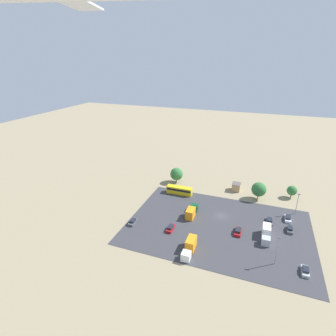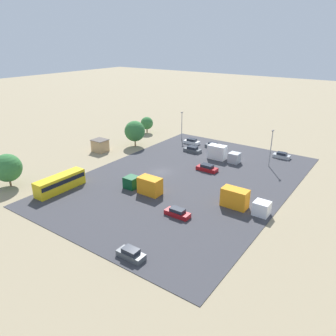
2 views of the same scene
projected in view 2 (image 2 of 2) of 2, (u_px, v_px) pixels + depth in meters
name	position (u px, v px, depth m)	size (l,w,h in m)	color
ground_plane	(161.00, 172.00, 72.46)	(400.00, 400.00, 0.00)	gray
parking_lot_surface	(187.00, 179.00, 68.86)	(57.85, 39.99, 0.08)	#38383D
shed_building	(100.00, 145.00, 85.29)	(3.39, 3.82, 3.17)	tan
bus	(60.00, 182.00, 63.30)	(10.35, 2.62, 3.03)	gold
parked_car_0	(192.00, 142.00, 91.40)	(1.90, 4.43, 1.48)	silver
parked_car_1	(192.00, 150.00, 84.96)	(1.99, 4.48, 1.45)	#4C5156
parked_car_2	(131.00, 254.00, 44.09)	(1.75, 4.03, 1.44)	#4C5156
parked_car_3	(213.00, 146.00, 88.11)	(1.73, 4.01, 1.46)	#4C5156
parked_car_4	(207.00, 168.00, 72.97)	(1.94, 4.74, 1.46)	maroon
parked_car_5	(282.00, 156.00, 80.68)	(1.73, 4.03, 1.43)	#ADB2B7
parked_car_6	(177.00, 213.00, 54.44)	(1.71, 4.39, 1.41)	maroon
parked_truck_0	(242.00, 201.00, 56.37)	(2.39, 8.49, 3.38)	silver
parked_truck_1	(145.00, 185.00, 62.67)	(2.56, 8.09, 3.25)	#0C4723
parked_truck_2	(222.00, 154.00, 79.08)	(2.40, 7.98, 3.43)	#ADB2B7
tree_near_shed	(7.00, 168.00, 64.34)	(5.56, 5.56, 6.72)	brown
tree_apron_mid	(135.00, 131.00, 88.69)	(5.57, 5.57, 6.94)	brown
tree_apron_far	(147.00, 123.00, 101.40)	(3.84, 3.84, 4.99)	brown
light_pole_lot_centre	(271.00, 147.00, 73.96)	(0.90, 0.28, 8.58)	gray
light_pole_lot_edge	(182.00, 124.00, 94.71)	(0.90, 0.28, 7.89)	gray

